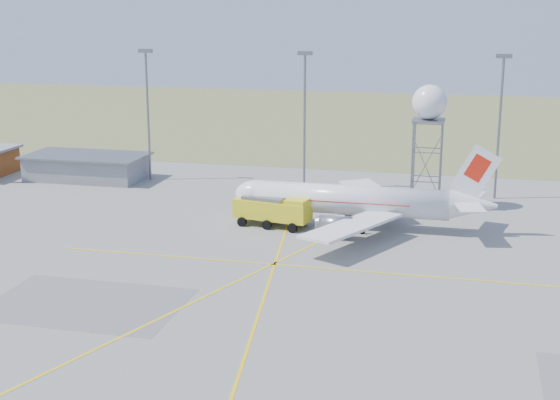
# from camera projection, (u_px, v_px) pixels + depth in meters

# --- Properties ---
(grass_strip) EXTENTS (400.00, 120.00, 0.03)m
(grass_strip) POSITION_uv_depth(u_px,v_px,m) (409.00, 121.00, 185.90)
(grass_strip) COLOR #636A3A
(grass_strip) RESTS_ON ground
(building_grey) EXTENTS (19.00, 10.00, 3.90)m
(building_grey) POSITION_uv_depth(u_px,v_px,m) (87.00, 167.00, 124.08)
(building_grey) COLOR gray
(building_grey) RESTS_ON ground
(mast_a) EXTENTS (2.20, 0.50, 20.50)m
(mast_a) POSITION_uv_depth(u_px,v_px,m) (148.00, 104.00, 121.22)
(mast_a) COLOR slate
(mast_a) RESTS_ON ground
(mast_b) EXTENTS (2.20, 0.50, 20.50)m
(mast_b) POSITION_uv_depth(u_px,v_px,m) (305.00, 109.00, 115.50)
(mast_b) COLOR slate
(mast_b) RESTS_ON ground
(mast_c) EXTENTS (2.20, 0.50, 20.50)m
(mast_c) POSITION_uv_depth(u_px,v_px,m) (500.00, 115.00, 109.10)
(mast_c) COLOR slate
(mast_c) RESTS_ON ground
(airliner_main) EXTENTS (32.76, 31.90, 11.16)m
(airliner_main) POSITION_uv_depth(u_px,v_px,m) (355.00, 201.00, 96.63)
(airliner_main) COLOR silver
(airliner_main) RESTS_ON ground
(radar_tower) EXTENTS (4.64, 4.64, 16.79)m
(radar_tower) POSITION_uv_depth(u_px,v_px,m) (428.00, 140.00, 104.85)
(radar_tower) COLOR slate
(radar_tower) RESTS_ON ground
(fire_truck) EXTENTS (10.10, 5.25, 3.87)m
(fire_truck) POSITION_uv_depth(u_px,v_px,m) (274.00, 212.00, 97.55)
(fire_truck) COLOR yellow
(fire_truck) RESTS_ON ground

